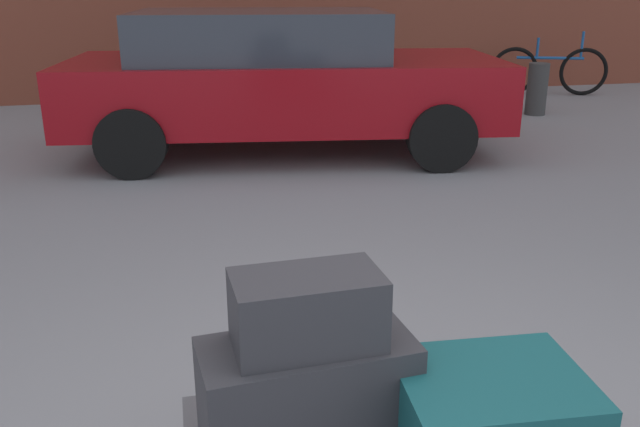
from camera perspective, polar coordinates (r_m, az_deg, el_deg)
duffel_bag_charcoal_center at (r=2.13m, az=-1.06°, el=-15.08°), size 0.67×0.36×0.35m
suitcase_teal_front_right at (r=2.17m, az=14.25°, el=-16.30°), size 0.58×0.48×0.27m
duffel_bag_charcoal_topmost_pile at (r=1.98m, az=-1.11°, el=-8.24°), size 0.45×0.27×0.22m
parked_car at (r=6.92m, az=-3.49°, el=11.39°), size 4.50×2.37×1.42m
bicycle_leaning at (r=11.15m, az=18.90°, el=11.45°), size 1.67×0.66×0.96m
bollard_kerb_near at (r=8.82m, az=10.12°, el=10.09°), size 0.27×0.27×0.67m
bollard_kerb_mid at (r=9.43m, az=17.99°, el=10.04°), size 0.27×0.27×0.67m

